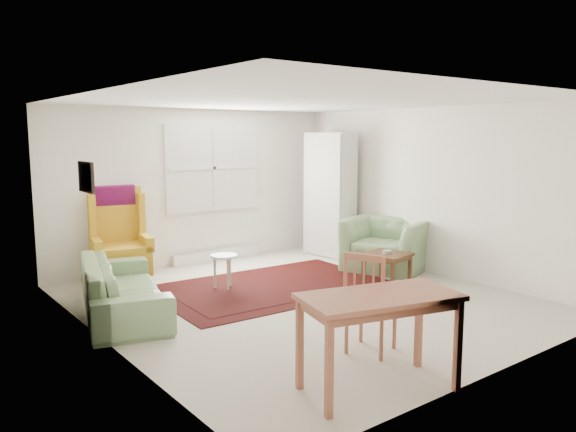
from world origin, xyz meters
TOP-DOWN VIEW (x-y plane):
  - room at (0.02, 0.21)m, footprint 5.04×5.54m
  - rug at (0.06, 0.75)m, footprint 3.25×2.17m
  - sofa at (-2.00, 0.88)m, footprint 1.38×2.31m
  - armchair at (2.09, 0.51)m, footprint 1.45×1.53m
  - wingback_chair at (-1.45, 2.35)m, footprint 0.93×0.96m
  - coffee_table at (1.41, -0.13)m, footprint 0.66×0.66m
  - stool at (-0.51, 1.06)m, footprint 0.47×0.47m
  - cabinet at (2.10, 1.85)m, footprint 0.54×0.90m
  - desk at (-1.10, -2.35)m, footprint 1.40×0.94m
  - desk_chair at (-0.54, -1.72)m, footprint 0.57×0.57m

SIDE VIEW (x-z plane):
  - rug at x=0.06m, z-range 0.00..0.03m
  - coffee_table at x=1.41m, z-range 0.00..0.46m
  - stool at x=-0.51m, z-range 0.00..0.48m
  - desk at x=-1.10m, z-range 0.00..0.81m
  - sofa at x=-2.00m, z-range 0.00..0.87m
  - armchair at x=2.09m, z-range 0.00..0.95m
  - desk_chair at x=-0.54m, z-range 0.00..1.00m
  - wingback_chair at x=-1.45m, z-range 0.00..1.36m
  - cabinet at x=2.10m, z-range 0.00..2.13m
  - room at x=0.02m, z-range 0.00..2.51m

